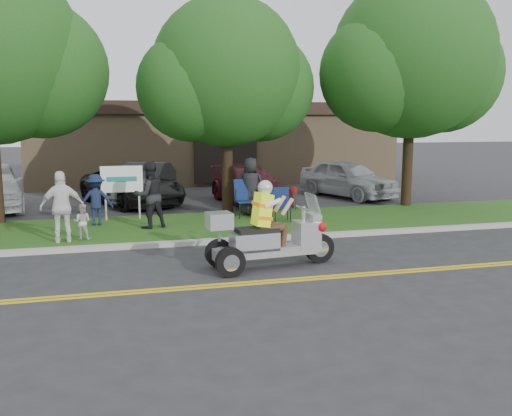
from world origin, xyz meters
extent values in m
plane|color=#28282B|center=(0.00, 0.00, 0.00)|extent=(120.00, 120.00, 0.00)
cube|color=gold|center=(0.00, -0.58, 0.01)|extent=(60.00, 0.10, 0.01)
cube|color=gold|center=(0.00, -0.42, 0.01)|extent=(60.00, 0.10, 0.01)
cube|color=#A8A89E|center=(0.00, 3.05, 0.06)|extent=(60.00, 0.25, 0.12)
cube|color=#245416|center=(0.00, 5.20, 0.06)|extent=(60.00, 4.00, 0.10)
cube|color=#9E7F5B|center=(2.00, 19.00, 2.00)|extent=(18.00, 8.00, 4.00)
cube|color=black|center=(2.00, 14.95, 3.70)|extent=(18.00, 0.30, 0.60)
sphere|color=#1C4C15|center=(-5.15, 7.30, 4.59)|extent=(4.05, 4.05, 4.05)
cylinder|color=#332114|center=(0.50, 7.20, 2.10)|extent=(0.36, 0.36, 4.20)
sphere|color=#1C4C15|center=(0.50, 7.20, 4.65)|extent=(4.80, 4.80, 4.80)
sphere|color=#1C4C15|center=(1.70, 7.50, 4.20)|extent=(3.60, 3.60, 3.60)
sphere|color=#1C4C15|center=(-0.70, 7.00, 4.12)|extent=(3.36, 3.36, 3.36)
cylinder|color=#332114|center=(7.00, 7.00, 2.38)|extent=(0.36, 0.36, 4.76)
sphere|color=#1C4C15|center=(7.00, 7.00, 5.27)|extent=(5.60, 5.60, 5.60)
sphere|color=#1C4C15|center=(8.40, 7.30, 4.76)|extent=(4.20, 4.20, 4.20)
sphere|color=#1C4C15|center=(5.60, 6.80, 4.68)|extent=(3.92, 3.92, 3.92)
cylinder|color=silver|center=(-3.40, 6.60, 0.55)|extent=(0.06, 0.06, 1.10)
cylinder|color=silver|center=(-2.40, 6.60, 0.55)|extent=(0.06, 0.06, 1.10)
cube|color=white|center=(-2.90, 6.60, 1.35)|extent=(1.25, 0.06, 0.80)
cylinder|color=black|center=(1.22, 0.63, 0.33)|extent=(0.67, 0.22, 0.66)
cylinder|color=black|center=(-0.92, 0.03, 0.31)|extent=(0.62, 0.22, 0.61)
cylinder|color=black|center=(-0.99, 0.81, 0.31)|extent=(0.62, 0.22, 0.61)
cube|color=#B3B7BD|center=(0.02, 0.51, 0.37)|extent=(2.11, 0.70, 0.20)
cube|color=#B3B7BD|center=(-0.30, 0.48, 0.60)|extent=(1.03, 0.59, 0.38)
cube|color=black|center=(-0.25, 0.49, 0.83)|extent=(0.91, 0.54, 0.11)
cube|color=#B3B7BD|center=(0.89, 0.60, 0.66)|extent=(0.54, 0.57, 0.60)
cube|color=silver|center=(1.05, 0.61, 1.29)|extent=(0.26, 0.52, 0.53)
cube|color=#B3B7BD|center=(-1.06, 0.41, 1.09)|extent=(0.53, 0.50, 0.33)
sphere|color=#B20C0F|center=(1.16, 0.47, 0.85)|extent=(0.24, 0.24, 0.24)
cube|color=#DBF81A|center=(-0.13, 0.50, 1.27)|extent=(0.42, 0.47, 0.71)
sphere|color=silver|center=(-0.06, 0.50, 1.73)|extent=(0.32, 0.32, 0.32)
cylinder|color=black|center=(0.59, 5.78, 0.35)|extent=(0.03, 0.03, 0.49)
cylinder|color=black|center=(1.12, 5.80, 0.35)|extent=(0.03, 0.03, 0.49)
cylinder|color=black|center=(0.57, 6.27, 0.35)|extent=(0.03, 0.03, 0.49)
cylinder|color=black|center=(1.11, 6.29, 0.35)|extent=(0.03, 0.03, 0.49)
cube|color=#10214D|center=(0.85, 6.04, 0.61)|extent=(0.63, 0.58, 0.04)
cube|color=#10214D|center=(0.84, 6.31, 0.94)|extent=(0.62, 0.20, 0.67)
cylinder|color=black|center=(1.46, 4.86, 0.32)|extent=(0.03, 0.03, 0.42)
cylinder|color=black|center=(1.92, 4.81, 0.32)|extent=(0.03, 0.03, 0.42)
cylinder|color=black|center=(1.51, 5.28, 0.32)|extent=(0.03, 0.03, 0.42)
cylinder|color=black|center=(1.97, 5.23, 0.32)|extent=(0.03, 0.03, 0.42)
cube|color=#0E1E45|center=(1.72, 5.04, 0.54)|extent=(0.58, 0.53, 0.04)
cube|color=#0E1E45|center=(1.74, 5.27, 0.82)|extent=(0.54, 0.21, 0.57)
imported|color=black|center=(-2.18, 5.05, 1.04)|extent=(1.09, 0.97, 1.87)
imported|color=white|center=(-4.38, 3.72, 1.00)|extent=(1.10, 0.58, 1.78)
imported|color=#161F3D|center=(-3.65, 5.87, 0.85)|extent=(0.98, 0.59, 1.48)
imported|color=black|center=(1.09, 6.40, 1.03)|extent=(1.01, 0.77, 1.86)
imported|color=beige|center=(-3.95, 3.93, 0.56)|extent=(0.51, 0.43, 0.92)
imported|color=#313134|center=(-2.00, 10.83, 0.75)|extent=(2.87, 4.81, 1.50)
imported|color=black|center=(-2.50, 10.31, 0.70)|extent=(4.19, 5.52, 1.39)
imported|color=#451016|center=(1.79, 9.41, 0.69)|extent=(2.48, 4.95, 1.38)
imported|color=#A8AAAF|center=(6.11, 10.12, 0.77)|extent=(3.25, 4.89, 1.55)
camera|label=1|loc=(-3.07, -10.28, 3.10)|focal=38.00mm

